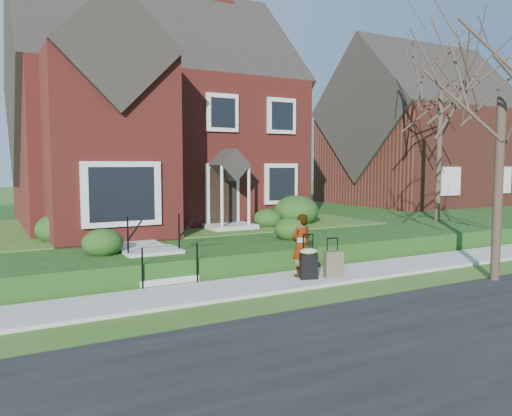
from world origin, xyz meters
TOP-DOWN VIEW (x-y plane):
  - ground at (0.00, 0.00)m, footprint 120.00×120.00m
  - street at (0.00, -5.00)m, footprint 60.00×6.00m
  - sidewalk at (0.00, 0.00)m, footprint 60.00×1.60m
  - terrace at (4.00, 10.90)m, footprint 44.00×20.00m
  - walkway at (-2.50, 5.00)m, footprint 1.20×6.00m
  - main_house at (-0.21, 9.61)m, footprint 10.40×10.20m
  - neighbour_house at (16.00, 11.00)m, footprint 9.40×8.00m
  - front_steps at (-2.50, 1.84)m, footprint 1.40×2.02m
  - foundation_shrubs at (0.94, 5.01)m, footprint 9.89×4.52m
  - woman at (0.59, 0.14)m, footprint 0.59×0.42m
  - suitcase_black at (0.59, -0.18)m, footprint 0.54×0.49m
  - suitcase_olive at (1.22, -0.32)m, footprint 0.49×0.35m
  - tree_verge at (4.68, -2.21)m, footprint 4.82×4.82m
  - tree_gap at (9.49, 3.79)m, footprint 5.56×5.56m

SIDE VIEW (x-z plane):
  - ground at x=0.00m, z-range 0.00..0.00m
  - street at x=0.00m, z-range 0.00..0.01m
  - sidewalk at x=0.00m, z-range 0.00..0.08m
  - terrace at x=4.00m, z-range 0.00..0.60m
  - suitcase_olive at x=1.22m, z-range -0.08..0.88m
  - front_steps at x=-2.50m, z-range -0.28..1.22m
  - suitcase_black at x=0.59m, z-range -0.04..1.04m
  - walkway at x=-2.50m, z-range 0.60..0.66m
  - woman at x=0.59m, z-range 0.08..1.61m
  - foundation_shrubs at x=0.94m, z-range 0.48..1.68m
  - tree_verge at x=4.68m, z-range 1.37..8.26m
  - neighbour_house at x=16.00m, z-range 0.65..9.85m
  - main_house at x=-0.21m, z-range 0.56..9.96m
  - tree_gap at x=9.49m, z-range 2.18..10.13m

